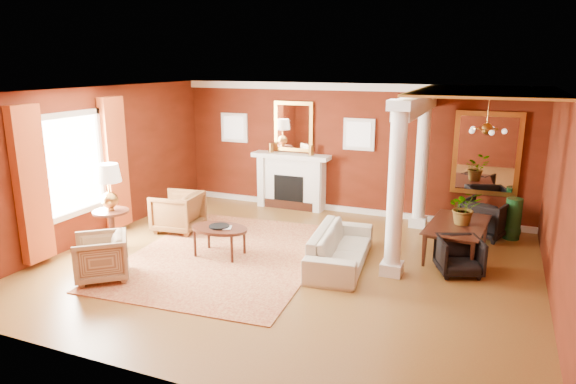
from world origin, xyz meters
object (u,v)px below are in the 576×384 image
at_px(sofa, 341,241).
at_px(armchair_leopard, 178,210).
at_px(coffee_table, 219,230).
at_px(dining_table, 459,231).
at_px(armchair_stripe, 101,255).
at_px(side_table, 109,192).

height_order(sofa, armchair_leopard, armchair_leopard).
height_order(armchair_leopard, coffee_table, armchair_leopard).
distance_m(armchair_leopard, dining_table, 5.43).
relative_size(armchair_stripe, dining_table, 0.48).
bearing_deg(coffee_table, side_table, -166.32).
distance_m(armchair_leopard, side_table, 1.58).
height_order(armchair_leopard, side_table, side_table).
distance_m(sofa, armchair_leopard, 3.60).
xyz_separation_m(side_table, dining_table, (5.86, 2.09, -0.62)).
relative_size(sofa, coffee_table, 2.02).
bearing_deg(sofa, coffee_table, 95.18).
relative_size(coffee_table, side_table, 0.66).
distance_m(coffee_table, dining_table, 4.22).
xyz_separation_m(sofa, coffee_table, (-2.09, -0.43, 0.07)).
xyz_separation_m(armchair_leopard, coffee_table, (1.48, -0.88, 0.04)).
xyz_separation_m(armchair_leopard, side_table, (-0.48, -1.36, 0.65)).
bearing_deg(coffee_table, armchair_stripe, -127.33).
relative_size(sofa, armchair_stripe, 2.64).
bearing_deg(coffee_table, dining_table, 22.46).
bearing_deg(sofa, armchair_leopard, 76.32).
relative_size(sofa, armchair_leopard, 2.40).
xyz_separation_m(sofa, armchair_leopard, (-3.57, 0.46, 0.03)).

